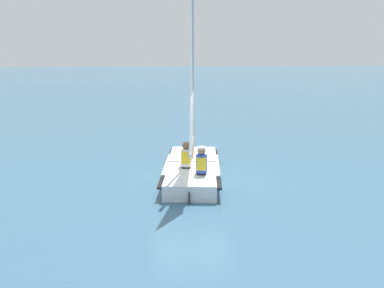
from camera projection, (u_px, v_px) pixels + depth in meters
The scene contains 4 objects.
ground_plane at pixel (192, 177), 11.13m from camera, with size 260.00×260.00×0.00m, color #38607A.
sailboat_main at pixel (192, 148), 10.87m from camera, with size 4.20×2.38×6.12m.
sailor_helm at pixel (186, 160), 10.63m from camera, with size 0.39×0.36×1.16m.
sailor_crew at pixel (201, 166), 10.03m from camera, with size 0.39×0.36×1.16m.
Camera 1 is at (-10.44, 1.86, 3.49)m, focal length 35.00 mm.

